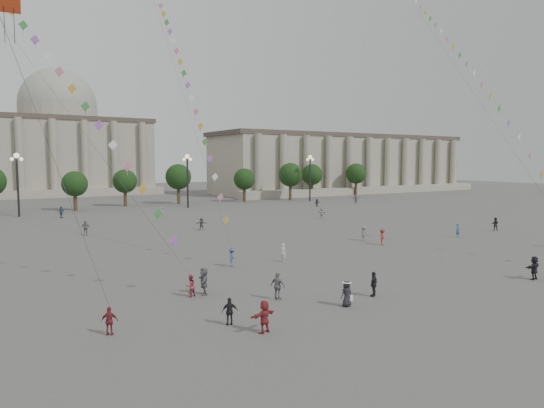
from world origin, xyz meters
TOP-DOWN VIEW (x-y plane):
  - ground at (0.00, 0.00)m, footprint 360.00×360.00m
  - hall_east at (75.00, 93.89)m, footprint 84.00×26.22m
  - hall_central at (0.00, 129.22)m, footprint 48.30×34.30m
  - tree_row at (0.00, 78.00)m, footprint 137.12×5.12m
  - lamp_post_mid_west at (-15.00, 70.00)m, footprint 2.00×0.90m
  - lamp_post_mid_east at (15.00, 70.00)m, footprint 2.00×0.90m
  - lamp_post_far_east at (45.00, 70.00)m, footprint 2.00×0.90m
  - person_crowd_0 at (-9.26, 64.29)m, footprint 1.21×1.04m
  - person_crowd_3 at (16.27, 0.32)m, footprint 1.74×0.62m
  - person_crowd_4 at (5.71, 58.14)m, footprint 1.29×1.51m
  - person_crowd_6 at (17.51, 21.33)m, footprint 1.15×0.69m
  - person_crowd_7 at (26.62, 41.42)m, footprint 1.66×0.87m
  - person_crowd_8 at (17.37, 18.12)m, footprint 1.33×1.20m
  - person_crowd_9 at (38.41, 58.42)m, footprint 1.49×0.70m
  - person_crowd_12 at (4.92, 39.65)m, footprint 1.59×0.83m
  - person_crowd_13 at (3.11, 16.36)m, footprint 0.63×0.73m
  - person_crowd_15 at (38.34, 18.50)m, footprint 1.00×1.06m
  - person_crowd_16 at (-9.45, 42.72)m, footprint 1.14×0.62m
  - person_crowd_19 at (50.61, 60.44)m, footprint 1.05×1.88m
  - person_crowd_20 at (-7.65, 9.90)m, footprint 1.07×1.87m
  - person_crowd_21 at (29.19, 17.35)m, footprint 0.65×0.47m
  - tourist_0 at (-15.14, 5.20)m, footprint 0.98×0.74m
  - tourist_1 at (-8.93, 3.28)m, footprint 1.00×0.67m
  - tourist_2 at (-7.88, 1.20)m, footprint 1.74×0.88m
  - tourist_3 at (-3.91, 6.14)m, footprint 0.88×1.18m
  - tourist_4 at (2.15, 3.35)m, footprint 1.10×0.83m
  - kite_flyer_0 at (-8.66, 9.85)m, footprint 0.89×0.79m
  - kite_flyer_1 at (-1.91, 16.93)m, footprint 1.17×1.22m
  - hat_person at (-0.95, 2.54)m, footprint 0.82×0.60m
  - kite_train_mid at (0.01, 38.61)m, footprint 4.36×40.90m
  - kite_train_east at (33.83, 22.02)m, footprint 21.68×41.33m

SIDE VIEW (x-z plane):
  - ground at x=0.00m, z-range 0.00..0.00m
  - kite_flyer_0 at x=-8.66m, z-range 0.00..1.53m
  - tourist_0 at x=-15.14m, z-range 0.00..1.54m
  - person_crowd_9 at x=38.41m, z-range 0.00..1.55m
  - tourist_1 at x=-8.93m, z-range 0.00..1.58m
  - person_crowd_4 at x=5.71m, z-range 0.00..1.64m
  - person_crowd_12 at x=4.92m, z-range 0.00..1.64m
  - person_crowd_21 at x=29.19m, z-range 0.00..1.64m
  - kite_flyer_1 at x=-1.91m, z-range 0.00..1.67m
  - person_crowd_13 at x=3.11m, z-range 0.00..1.70m
  - person_crowd_7 at x=26.62m, z-range 0.00..1.71m
  - person_crowd_6 at x=17.51m, z-range 0.00..1.73m
  - person_crowd_15 at x=38.34m, z-range 0.00..1.74m
  - tourist_4 at x=2.15m, z-range 0.00..1.74m
  - hat_person at x=-0.95m, z-range 0.03..1.72m
  - tourist_2 at x=-7.88m, z-range 0.00..1.79m
  - person_crowd_8 at x=17.37m, z-range 0.00..1.80m
  - person_crowd_16 at x=-9.45m, z-range 0.00..1.85m
  - person_crowd_3 at x=16.27m, z-range 0.00..1.86m
  - tourist_3 at x=-3.91m, z-range 0.00..1.86m
  - person_crowd_20 at x=-7.65m, z-range 0.00..1.93m
  - person_crowd_19 at x=50.61m, z-range 0.00..1.94m
  - person_crowd_0 at x=-9.26m, z-range 0.00..1.95m
  - tree_row at x=0.00m, z-range 1.39..9.39m
  - lamp_post_mid_west at x=-15.00m, z-range 2.03..12.68m
  - lamp_post_mid_east at x=15.00m, z-range 2.03..12.68m
  - lamp_post_far_east at x=45.00m, z-range 2.03..12.68m
  - hall_east at x=75.00m, z-range -0.17..17.03m
  - hall_central at x=0.00m, z-range -3.52..31.98m
  - kite_train_east at x=33.83m, z-range -7.80..54.04m
  - kite_train_mid at x=0.01m, z-range -4.52..56.90m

